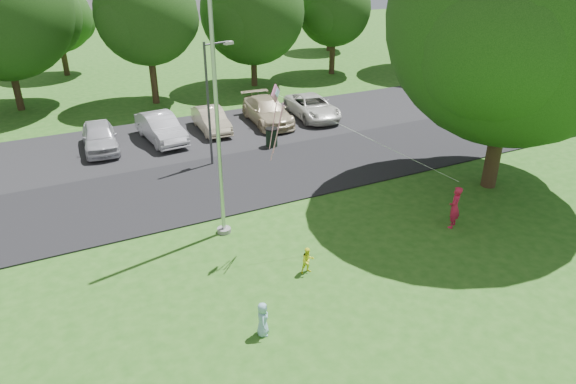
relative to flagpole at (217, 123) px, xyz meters
name	(u,v)px	position (x,y,z in m)	size (l,w,h in m)	color
ground	(385,278)	(3.50, -5.00, -4.17)	(120.00, 120.00, 0.00)	#265B18
park_road	(266,174)	(3.50, 4.00, -4.14)	(60.00, 6.00, 0.06)	black
parking_strip	(217,132)	(3.50, 10.50, -4.14)	(42.00, 7.00, 0.06)	black
flagpole	(217,123)	(0.00, 0.00, 0.00)	(0.50, 0.50, 10.00)	#B7BABF
street_lamp	(212,93)	(1.94, 6.29, -0.74)	(1.56, 0.63, 5.71)	#3F3F44
trash_can	(272,138)	(5.25, 7.07, -3.66)	(0.64, 0.64, 1.01)	black
big_tree	(519,23)	(11.56, -1.50, 2.64)	(10.50, 10.00, 12.09)	#332316
tree_row	(190,7)	(5.09, 19.23, 1.55)	(64.35, 11.94, 10.88)	#332316
horizon_trees	(186,12)	(7.56, 28.88, 0.14)	(77.46, 7.20, 7.02)	#332316
parked_cars	(228,118)	(4.20, 10.53, -3.43)	(14.44, 5.23, 1.43)	silver
woman	(455,207)	(7.70, -3.44, -3.35)	(0.59, 0.39, 1.63)	#C41A3F
child_yellow	(308,260)	(1.49, -3.60, -3.72)	(0.44, 0.34, 0.90)	#F5FF28
child_blue	(263,319)	(-0.97, -5.59, -3.66)	(0.49, 0.32, 1.01)	#87BCCF
kite	(282,110)	(1.57, -1.63, 0.68)	(6.56, 2.13, 3.82)	pink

